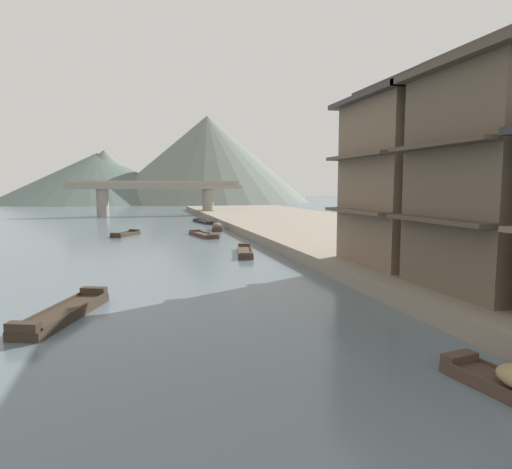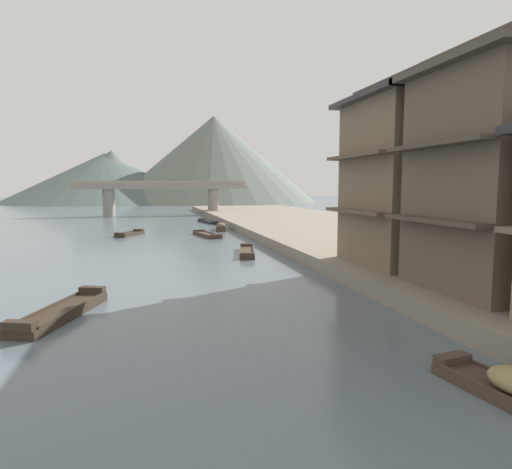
# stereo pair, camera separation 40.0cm
# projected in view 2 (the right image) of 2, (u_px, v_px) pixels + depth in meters

# --- Properties ---
(riverbank_right) EXTENTS (18.00, 110.00, 0.72)m
(riverbank_right) POSITION_uv_depth(u_px,v_px,m) (378.00, 239.00, 34.83)
(riverbank_right) COLOR gray
(riverbank_right) RESTS_ON ground
(boat_moored_nearest) EXTENTS (2.68, 4.90, 0.56)m
(boat_moored_nearest) POSITION_uv_depth(u_px,v_px,m) (62.00, 312.00, 15.19)
(boat_moored_nearest) COLOR #33281E
(boat_moored_nearest) RESTS_ON ground
(boat_moored_second) EXTENTS (1.92, 4.88, 0.43)m
(boat_moored_second) POSITION_uv_depth(u_px,v_px,m) (247.00, 252.00, 29.43)
(boat_moored_second) COLOR #423328
(boat_moored_second) RESTS_ON ground
(boat_moored_third) EXTENTS (1.60, 3.74, 0.78)m
(boat_moored_third) POSITION_uv_depth(u_px,v_px,m) (221.00, 227.00, 45.56)
(boat_moored_third) COLOR #423328
(boat_moored_third) RESTS_ON ground
(boat_moored_far) EXTENTS (1.86, 5.76, 0.35)m
(boat_moored_far) POSITION_uv_depth(u_px,v_px,m) (208.00, 222.00, 55.00)
(boat_moored_far) COLOR #232326
(boat_moored_far) RESTS_ON ground
(boat_midriver_drifting) EXTENTS (2.66, 3.72, 0.43)m
(boat_midriver_drifting) POSITION_uv_depth(u_px,v_px,m) (130.00, 234.00, 40.65)
(boat_midriver_drifting) COLOR #33281E
(boat_midriver_drifting) RESTS_ON ground
(boat_midriver_upstream) EXTENTS (2.11, 5.10, 0.39)m
(boat_midriver_upstream) POSITION_uv_depth(u_px,v_px,m) (207.00, 235.00, 40.08)
(boat_midriver_upstream) COLOR #423328
(boat_midriver_upstream) RESTS_ON ground
(house_waterfront_second) EXTENTS (5.59, 5.93, 8.74)m
(house_waterfront_second) POSITION_uv_depth(u_px,v_px,m) (496.00, 171.00, 15.75)
(house_waterfront_second) COLOR brown
(house_waterfront_second) RESTS_ON riverbank_right
(house_waterfront_tall) EXTENTS (5.76, 6.26, 8.74)m
(house_waterfront_tall) POSITION_uv_depth(u_px,v_px,m) (406.00, 175.00, 21.40)
(house_waterfront_tall) COLOR #75604C
(house_waterfront_tall) RESTS_ON riverbank_right
(stone_bridge) EXTENTS (26.80, 2.40, 5.39)m
(stone_bridge) POSITION_uv_depth(u_px,v_px,m) (162.00, 192.00, 69.08)
(stone_bridge) COLOR gray
(stone_bridge) RESTS_ON ground
(hill_far_west) EXTENTS (59.14, 59.14, 24.91)m
(hill_far_west) POSITION_uv_depth(u_px,v_px,m) (214.00, 159.00, 129.37)
(hill_far_west) COLOR slate
(hill_far_west) RESTS_ON ground
(hill_far_centre) EXTENTS (36.85, 36.85, 14.69)m
(hill_far_centre) POSITION_uv_depth(u_px,v_px,m) (112.00, 176.00, 125.40)
(hill_far_centre) COLOR slate
(hill_far_centre) RESTS_ON ground
(hill_far_east) EXTENTS (55.87, 55.87, 13.90)m
(hill_far_east) POSITION_uv_depth(u_px,v_px,m) (106.00, 178.00, 125.28)
(hill_far_east) COLOR #4C5B56
(hill_far_east) RESTS_ON ground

